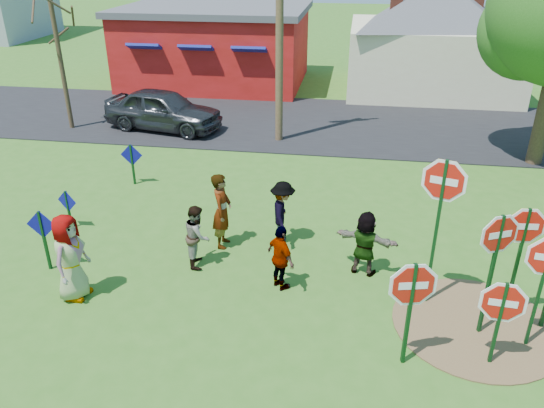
# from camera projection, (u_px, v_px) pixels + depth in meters

# --- Properties ---
(ground) EXTENTS (120.00, 120.00, 0.00)m
(ground) POSITION_uv_depth(u_px,v_px,m) (260.00, 277.00, 12.01)
(ground) COLOR #32631C
(ground) RESTS_ON ground
(road) EXTENTS (120.00, 7.50, 0.04)m
(road) POSITION_uv_depth(u_px,v_px,m) (308.00, 123.00, 22.18)
(road) COLOR black
(road) RESTS_ON ground
(dirt_patch) EXTENTS (3.20, 3.20, 0.03)m
(dirt_patch) POSITION_uv_depth(u_px,v_px,m) (474.00, 325.00, 10.50)
(dirt_patch) COLOR brown
(dirt_patch) RESTS_ON ground
(red_building) EXTENTS (9.40, 7.69, 3.90)m
(red_building) POSITION_uv_depth(u_px,v_px,m) (216.00, 45.00, 27.82)
(red_building) COLOR maroon
(red_building) RESTS_ON ground
(cream_house) EXTENTS (9.40, 9.40, 6.50)m
(cream_house) POSITION_uv_depth(u_px,v_px,m) (434.00, 31.00, 25.88)
(cream_house) COLOR beige
(cream_house) RESTS_ON ground
(stop_sign_a) EXTENTS (1.12, 0.28, 2.25)m
(stop_sign_a) POSITION_uv_depth(u_px,v_px,m) (412.00, 293.00, 8.93)
(stop_sign_a) COLOR #0F3818
(stop_sign_a) RESTS_ON ground
(stop_sign_b) EXTENTS (1.11, 0.38, 3.37)m
(stop_sign_b) POSITION_uv_depth(u_px,v_px,m) (442.00, 196.00, 10.13)
(stop_sign_b) COLOR #0F3818
(stop_sign_b) RESTS_ON ground
(stop_sign_d) EXTENTS (0.99, 0.11, 2.66)m
(stop_sign_d) POSITION_uv_depth(u_px,v_px,m) (523.00, 237.00, 9.80)
(stop_sign_d) COLOR #0F3818
(stop_sign_d) RESTS_ON ground
(stop_sign_e) EXTENTS (1.08, 0.11, 1.87)m
(stop_sign_e) POSITION_uv_depth(u_px,v_px,m) (502.00, 308.00, 9.05)
(stop_sign_e) COLOR #0F3818
(stop_sign_e) RESTS_ON ground
(stop_sign_g) EXTENTS (0.95, 0.45, 2.71)m
(stop_sign_g) POSITION_uv_depth(u_px,v_px,m) (496.00, 248.00, 9.49)
(stop_sign_g) COLOR #0F3818
(stop_sign_g) RESTS_ON ground
(blue_diamond_b) EXTENTS (0.69, 0.07, 1.51)m
(blue_diamond_b) POSITION_uv_depth(u_px,v_px,m) (43.00, 233.00, 11.92)
(blue_diamond_b) COLOR #0F3818
(blue_diamond_b) RESTS_ON ground
(blue_diamond_c) EXTENTS (0.59, 0.18, 1.08)m
(blue_diamond_c) POSITION_uv_depth(u_px,v_px,m) (68.00, 205.00, 13.82)
(blue_diamond_c) COLOR #0F3818
(blue_diamond_c) RESTS_ON ground
(blue_diamond_d) EXTENTS (0.70, 0.07, 1.32)m
(blue_diamond_d) POSITION_uv_depth(u_px,v_px,m) (132.00, 160.00, 16.30)
(blue_diamond_d) COLOR #0F3818
(blue_diamond_d) RESTS_ON ground
(person_a) EXTENTS (0.69, 0.99, 1.94)m
(person_a) POSITION_uv_depth(u_px,v_px,m) (70.00, 257.00, 10.97)
(person_a) COLOR #344381
(person_a) RESTS_ON ground
(person_b) EXTENTS (0.47, 0.71, 1.92)m
(person_b) POSITION_uv_depth(u_px,v_px,m) (222.00, 211.00, 12.88)
(person_b) COLOR #297E68
(person_b) RESTS_ON ground
(person_c) EXTENTS (0.71, 0.84, 1.51)m
(person_c) POSITION_uv_depth(u_px,v_px,m) (197.00, 236.00, 12.21)
(person_c) COLOR brown
(person_c) RESTS_ON ground
(person_d) EXTENTS (0.75, 1.14, 1.65)m
(person_d) POSITION_uv_depth(u_px,v_px,m) (283.00, 213.00, 13.07)
(person_d) COLOR #37373C
(person_d) RESTS_ON ground
(person_e) EXTENTS (0.88, 0.90, 1.52)m
(person_e) POSITION_uv_depth(u_px,v_px,m) (281.00, 258.00, 11.33)
(person_e) COLOR #4D2E53
(person_e) RESTS_ON ground
(person_f) EXTENTS (1.50, 0.83, 1.54)m
(person_f) POSITION_uv_depth(u_px,v_px,m) (365.00, 243.00, 11.86)
(person_f) COLOR #1F4C27
(person_f) RESTS_ON ground
(suv) EXTENTS (4.99, 2.78, 1.60)m
(suv) POSITION_uv_depth(u_px,v_px,m) (163.00, 109.00, 21.06)
(suv) COLOR #313137
(suv) RESTS_ON road
(utility_pole) EXTENTS (2.07, 0.92, 8.92)m
(utility_pole) POSITION_uv_depth(u_px,v_px,m) (280.00, 11.00, 18.20)
(utility_pole) COLOR #4C3823
(utility_pole) RESTS_ON ground
(bare_tree_west) EXTENTS (1.80, 1.80, 5.77)m
(bare_tree_west) POSITION_uv_depth(u_px,v_px,m) (56.00, 33.00, 19.93)
(bare_tree_west) COLOR #382819
(bare_tree_west) RESTS_ON ground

